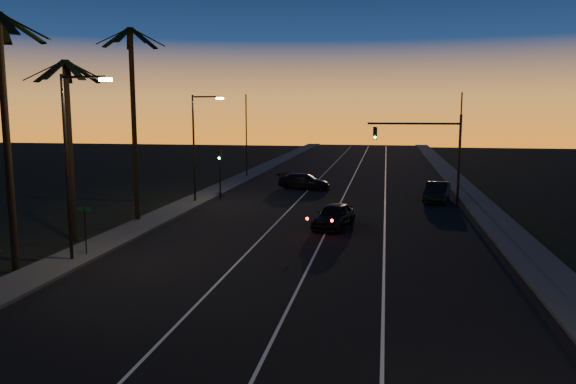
% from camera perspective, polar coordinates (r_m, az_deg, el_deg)
% --- Properties ---
extents(road, '(20.00, 170.00, 0.01)m').
position_cam_1_polar(road, '(35.35, 3.28, -3.65)').
color(road, black).
rests_on(road, ground).
extents(sidewalk_left, '(2.40, 170.00, 0.16)m').
position_cam_1_polar(sidewalk_left, '(38.24, -13.65, -2.84)').
color(sidewalk_left, '#3C3C39').
rests_on(sidewalk_left, ground).
extents(sidewalk_right, '(2.40, 170.00, 0.16)m').
position_cam_1_polar(sidewalk_right, '(35.86, 21.40, -3.93)').
color(sidewalk_right, '#3C3C39').
rests_on(sidewalk_right, ground).
extents(lane_stripe_left, '(0.12, 160.00, 0.01)m').
position_cam_1_polar(lane_stripe_left, '(35.81, -1.50, -3.46)').
color(lane_stripe_left, silver).
rests_on(lane_stripe_left, road).
extents(lane_stripe_mid, '(0.12, 160.00, 0.01)m').
position_cam_1_polar(lane_stripe_mid, '(35.30, 4.09, -3.66)').
color(lane_stripe_mid, silver).
rests_on(lane_stripe_mid, road).
extents(lane_stripe_right, '(0.12, 160.00, 0.01)m').
position_cam_1_polar(lane_stripe_right, '(35.13, 9.79, -3.82)').
color(lane_stripe_right, silver).
rests_on(lane_stripe_right, road).
extents(palm_near, '(4.25, 4.16, 11.53)m').
position_cam_1_polar(palm_near, '(27.81, -26.82, 6.89)').
color(palm_near, black).
rests_on(palm_near, ground).
extents(palm_mid, '(4.25, 4.16, 10.03)m').
position_cam_1_polar(palm_mid, '(33.15, -21.37, 5.89)').
color(palm_mid, black).
rests_on(palm_mid, ground).
extents(palm_far, '(4.25, 4.16, 12.53)m').
position_cam_1_polar(palm_far, '(37.96, -15.45, 8.45)').
color(palm_far, black).
rests_on(palm_far, ground).
extents(streetlight_left_near, '(2.55, 0.26, 9.00)m').
position_cam_1_polar(streetlight_left_near, '(28.49, -21.12, 3.71)').
color(streetlight_left_near, black).
rests_on(streetlight_left_near, ground).
extents(streetlight_left_far, '(2.55, 0.26, 8.50)m').
position_cam_1_polar(streetlight_left_far, '(44.87, -9.19, 5.32)').
color(streetlight_left_far, black).
rests_on(streetlight_left_far, ground).
extents(street_sign, '(0.70, 0.06, 2.60)m').
position_cam_1_polar(street_sign, '(29.88, -19.93, -3.14)').
color(street_sign, black).
rests_on(street_sign, ground).
extents(signal_mast, '(7.10, 0.41, 7.00)m').
position_cam_1_polar(signal_mast, '(44.54, 14.04, 4.80)').
color(signal_mast, black).
rests_on(signal_mast, ground).
extents(signal_post, '(0.28, 0.37, 4.20)m').
position_cam_1_polar(signal_post, '(46.55, -6.95, 2.80)').
color(signal_post, black).
rests_on(signal_post, ground).
extents(far_pole_left, '(0.14, 0.14, 9.00)m').
position_cam_1_polar(far_pole_left, '(61.27, -4.26, 5.67)').
color(far_pole_left, black).
rests_on(far_pole_left, ground).
extents(far_pole_right, '(0.14, 0.14, 9.00)m').
position_cam_1_polar(far_pole_right, '(56.87, 17.08, 5.12)').
color(far_pole_right, black).
rests_on(far_pole_right, ground).
extents(lead_car, '(2.84, 5.27, 1.53)m').
position_cam_1_polar(lead_car, '(35.25, 4.69, -2.42)').
color(lead_car, black).
rests_on(lead_car, road).
extents(right_car, '(2.59, 5.04, 1.58)m').
position_cam_1_polar(right_car, '(46.60, 14.91, -0.00)').
color(right_car, black).
rests_on(right_car, road).
extents(cross_car, '(5.31, 3.30, 1.44)m').
position_cam_1_polar(cross_car, '(52.33, 1.65, 1.08)').
color(cross_car, black).
rests_on(cross_car, road).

